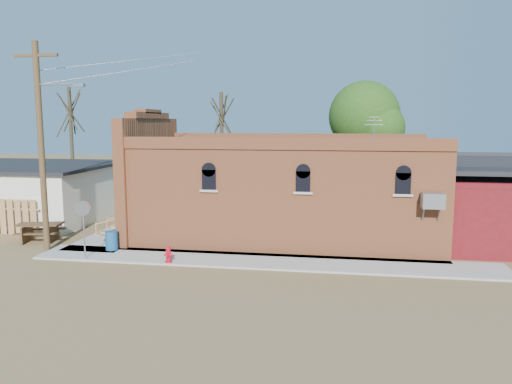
# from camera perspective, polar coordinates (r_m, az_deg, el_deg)

# --- Properties ---
(ground) EXTENTS (120.00, 120.00, 0.00)m
(ground) POSITION_cam_1_polar(r_m,az_deg,el_deg) (19.84, -3.89, -8.52)
(ground) COLOR olive
(ground) RESTS_ON ground
(sidewalk_south) EXTENTS (19.00, 2.20, 0.08)m
(sidewalk_south) POSITION_cam_1_polar(r_m,az_deg,el_deg) (20.41, 0.83, -7.91)
(sidewalk_south) COLOR #9E9991
(sidewalk_south) RESTS_ON ground
(sidewalk_west) EXTENTS (2.60, 10.00, 0.08)m
(sidewalk_west) POSITION_cam_1_polar(r_m,az_deg,el_deg) (27.31, -14.00, -4.03)
(sidewalk_west) COLOR #9E9991
(sidewalk_west) RESTS_ON ground
(brick_bar) EXTENTS (16.40, 7.97, 6.30)m
(brick_bar) POSITION_cam_1_polar(r_m,az_deg,el_deg) (24.38, 2.75, 0.25)
(brick_bar) COLOR #C8693D
(brick_bar) RESTS_ON ground
(red_shed) EXTENTS (5.40, 6.40, 4.30)m
(red_shed) POSITION_cam_1_polar(r_m,az_deg,el_deg) (25.28, 25.54, -0.42)
(red_shed) COLOR #590F15
(red_shed) RESTS_ON ground
(utility_pole) EXTENTS (3.12, 0.26, 9.00)m
(utility_pole) POSITION_cam_1_polar(r_m,az_deg,el_deg) (23.35, -23.25, 5.25)
(utility_pole) COLOR #4B371E
(utility_pole) RESTS_ON ground
(tree_bare_near) EXTENTS (2.80, 2.80, 7.65)m
(tree_bare_near) POSITION_cam_1_polar(r_m,az_deg,el_deg) (32.35, -3.97, 8.62)
(tree_bare_near) COLOR #403724
(tree_bare_near) RESTS_ON ground
(tree_bare_far) EXTENTS (2.80, 2.80, 8.16)m
(tree_bare_far) POSITION_cam_1_polar(r_m,az_deg,el_deg) (37.33, -20.49, 8.67)
(tree_bare_far) COLOR #403724
(tree_bare_far) RESTS_ON ground
(tree_leafy) EXTENTS (4.40, 4.40, 8.15)m
(tree_leafy) POSITION_cam_1_polar(r_m,az_deg,el_deg) (32.05, 12.29, 8.41)
(tree_leafy) COLOR #403724
(tree_leafy) RESTS_ON ground
(fire_hydrant) EXTENTS (0.38, 0.36, 0.66)m
(fire_hydrant) POSITION_cam_1_polar(r_m,az_deg,el_deg) (20.32, -9.99, -7.04)
(fire_hydrant) COLOR #BA0A1B
(fire_hydrant) RESTS_ON sidewalk_south
(stop_sign) EXTENTS (0.53, 0.47, 2.41)m
(stop_sign) POSITION_cam_1_polar(r_m,az_deg,el_deg) (21.42, -19.15, -2.40)
(stop_sign) COLOR gray
(stop_sign) RESTS_ON sidewalk_south
(trash_barrel) EXTENTS (0.70, 0.70, 0.83)m
(trash_barrel) POSITION_cam_1_polar(r_m,az_deg,el_deg) (22.81, -16.17, -5.34)
(trash_barrel) COLOR navy
(trash_barrel) RESTS_ON sidewalk_west
(picnic_table) EXTENTS (2.38, 2.01, 0.86)m
(picnic_table) POSITION_cam_1_polar(r_m,az_deg,el_deg) (25.88, -23.43, -3.96)
(picnic_table) COLOR #4F361F
(picnic_table) RESTS_ON ground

